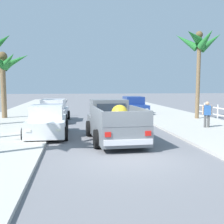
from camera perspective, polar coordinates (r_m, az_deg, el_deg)
The scene contains 12 objects.
ground_plane at distance 10.30m, azimuth 3.41°, elevation -8.90°, with size 160.00×160.00×0.00m, color slate.
sidewalk_left at distance 22.29m, azimuth -17.18°, elevation -1.38°, with size 5.31×60.00×0.12m, color #B2AFA8.
sidewalk_right at distance 23.23m, azimuth 11.73°, elevation -1.00°, with size 5.31×60.00×0.12m, color #B2AFA8.
curb_left at distance 22.11m, azimuth -13.98°, elevation -1.38°, with size 0.16×60.00×0.10m, color silver.
curb_right at distance 22.85m, azimuth 8.76°, elevation -1.08°, with size 0.16×60.00×0.10m, color silver.
pickup_truck at distance 13.50m, azimuth 0.34°, elevation -2.14°, with size 2.43×5.31×1.80m.
car_left_near at distance 20.99m, azimuth -11.12°, elevation 0.16°, with size 2.21×4.34×1.54m.
car_right_near at distance 25.64m, azimuth 4.14°, elevation 1.13°, with size 2.08×4.29×1.54m.
car_left_mid at distance 14.95m, azimuth -12.32°, elevation -1.84°, with size 2.06×4.28×1.54m.
palm_tree_left_mid at distance 23.15m, azimuth -20.28°, elevation 8.56°, with size 4.05×3.62×4.94m.
palm_tree_left_back at distance 22.44m, azimuth 16.33°, elevation 12.14°, with size 3.46×3.16×6.41m.
pedestrian at distance 17.66m, azimuth 17.73°, elevation -0.26°, with size 0.57×0.23×1.59m.
Camera 1 is at (-1.88, -9.82, 2.50)m, focal length 47.75 mm.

